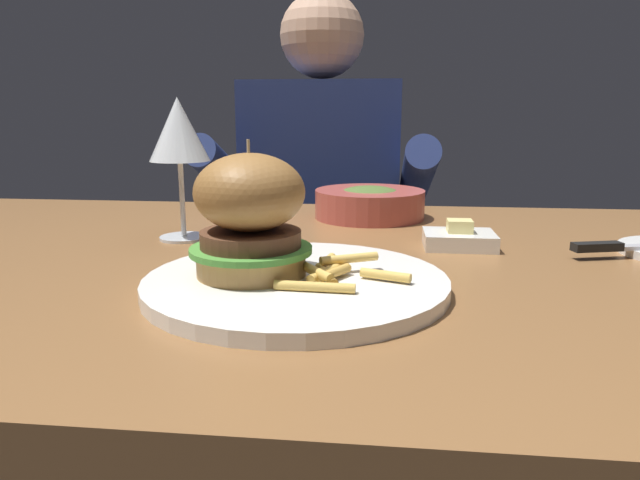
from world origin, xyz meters
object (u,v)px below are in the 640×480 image
object	(u,v)px
wine_glass	(179,133)
soup_bowl	(370,203)
burger_sandwich	(250,215)
diner_person	(322,258)
butter_dish	(459,238)
main_plate	(296,283)

from	to	relation	value
wine_glass	soup_bowl	xyz separation A→B (m)	(0.25, 0.19, -0.12)
soup_bowl	burger_sandwich	bearing A→B (deg)	-104.81
burger_sandwich	diner_person	bearing A→B (deg)	91.25
burger_sandwich	wine_glass	size ratio (longest dim) A/B	0.69
soup_bowl	butter_dish	bearing A→B (deg)	-59.00
butter_dish	soup_bowl	size ratio (longest dim) A/B	0.50
main_plate	wine_glass	distance (m)	0.31
main_plate	burger_sandwich	xyz separation A→B (m)	(-0.04, 0.00, 0.07)
burger_sandwich	butter_dish	bearing A→B (deg)	41.48
burger_sandwich	wine_glass	distance (m)	0.26
main_plate	burger_sandwich	size ratio (longest dim) A/B	2.25
burger_sandwich	diner_person	size ratio (longest dim) A/B	0.11
wine_glass	soup_bowl	distance (m)	0.33
wine_glass	butter_dish	xyz separation A→B (m)	(0.37, -0.01, -0.13)
burger_sandwich	soup_bowl	world-z (taller)	burger_sandwich
main_plate	butter_dish	distance (m)	0.27
soup_bowl	diner_person	size ratio (longest dim) A/B	0.15
main_plate	butter_dish	size ratio (longest dim) A/B	3.31
burger_sandwich	butter_dish	size ratio (longest dim) A/B	1.47
burger_sandwich	diner_person	world-z (taller)	diner_person
burger_sandwich	diner_person	distance (m)	0.85
butter_dish	diner_person	bearing A→B (deg)	111.75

